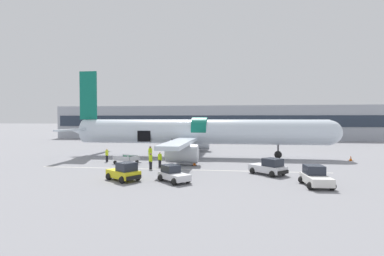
# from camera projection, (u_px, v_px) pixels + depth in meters

# --- Properties ---
(ground_plane) EXTENTS (500.00, 500.00, 0.00)m
(ground_plane) POSITION_uv_depth(u_px,v_px,m) (183.00, 164.00, 32.69)
(ground_plane) COLOR gray
(apron_marking_line) EXTENTS (28.61, 0.60, 0.01)m
(apron_marking_line) POSITION_uv_depth(u_px,v_px,m) (179.00, 170.00, 29.17)
(apron_marking_line) COLOR silver
(apron_marking_line) RESTS_ON ground_plane
(terminal_strip) EXTENTS (77.56, 12.36, 8.05)m
(terminal_strip) POSITION_uv_depth(u_px,v_px,m) (213.00, 122.00, 75.95)
(terminal_strip) COLOR #9EA3AD
(terminal_strip) RESTS_ON ground_plane
(airplane) EXTENTS (35.10, 27.25, 11.40)m
(airplane) POSITION_uv_depth(u_px,v_px,m) (196.00, 133.00, 38.75)
(airplane) COLOR silver
(airplane) RESTS_ON ground_plane
(baggage_tug_lead) EXTENTS (2.96, 2.95, 1.30)m
(baggage_tug_lead) POSITION_uv_depth(u_px,v_px,m) (173.00, 175.00, 23.52)
(baggage_tug_lead) COLOR silver
(baggage_tug_lead) RESTS_ON ground_plane
(baggage_tug_mid) EXTENTS (2.18, 3.30, 1.49)m
(baggage_tug_mid) POSITION_uv_depth(u_px,v_px,m) (316.00, 177.00, 22.02)
(baggage_tug_mid) COLOR silver
(baggage_tug_mid) RESTS_ON ground_plane
(baggage_tug_rear) EXTENTS (3.22, 2.85, 1.50)m
(baggage_tug_rear) POSITION_uv_depth(u_px,v_px,m) (124.00, 173.00, 24.01)
(baggage_tug_rear) COLOR yellow
(baggage_tug_rear) RESTS_ON ground_plane
(baggage_tug_spare) EXTENTS (3.39, 3.35, 1.49)m
(baggage_tug_spare) POSITION_uv_depth(u_px,v_px,m) (269.00, 167.00, 26.49)
(baggage_tug_spare) COLOR silver
(baggage_tug_spare) RESTS_ON ground_plane
(baggage_cart_loading) EXTENTS (3.42, 2.54, 0.90)m
(baggage_cart_loading) POSITION_uv_depth(u_px,v_px,m) (127.00, 160.00, 32.93)
(baggage_cart_loading) COLOR #B7BABF
(baggage_cart_loading) RESTS_ON ground_plane
(ground_crew_loader_a) EXTENTS (0.48, 0.50, 1.53)m
(ground_crew_loader_a) POSITION_uv_depth(u_px,v_px,m) (107.00, 155.00, 34.56)
(ground_crew_loader_a) COLOR black
(ground_crew_loader_a) RESTS_ON ground_plane
(ground_crew_loader_b) EXTENTS (0.54, 0.64, 1.85)m
(ground_crew_loader_b) POSITION_uv_depth(u_px,v_px,m) (150.00, 154.00, 34.04)
(ground_crew_loader_b) COLOR #1E2338
(ground_crew_loader_b) RESTS_ON ground_plane
(ground_crew_driver) EXTENTS (0.52, 0.49, 1.58)m
(ground_crew_driver) POSITION_uv_depth(u_px,v_px,m) (160.00, 159.00, 30.54)
(ground_crew_driver) COLOR black
(ground_crew_driver) RESTS_ON ground_plane
(ground_crew_supervisor) EXTENTS (0.51, 0.52, 1.60)m
(ground_crew_supervisor) POSITION_uv_depth(u_px,v_px,m) (151.00, 161.00, 29.47)
(ground_crew_supervisor) COLOR black
(ground_crew_supervisor) RESTS_ON ground_plane
(safety_cone_nose) EXTENTS (0.49, 0.49, 0.62)m
(safety_cone_nose) POSITION_uv_depth(u_px,v_px,m) (351.00, 159.00, 35.14)
(safety_cone_nose) COLOR black
(safety_cone_nose) RESTS_ON ground_plane
(safety_cone_engine_left) EXTENTS (0.63, 0.63, 0.70)m
(safety_cone_engine_left) POSITION_uv_depth(u_px,v_px,m) (171.00, 173.00, 25.38)
(safety_cone_engine_left) COLOR black
(safety_cone_engine_left) RESTS_ON ground_plane
(safety_cone_wingtip) EXTENTS (0.50, 0.50, 0.56)m
(safety_cone_wingtip) POSITION_uv_depth(u_px,v_px,m) (194.00, 163.00, 31.72)
(safety_cone_wingtip) COLOR black
(safety_cone_wingtip) RESTS_ON ground_plane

